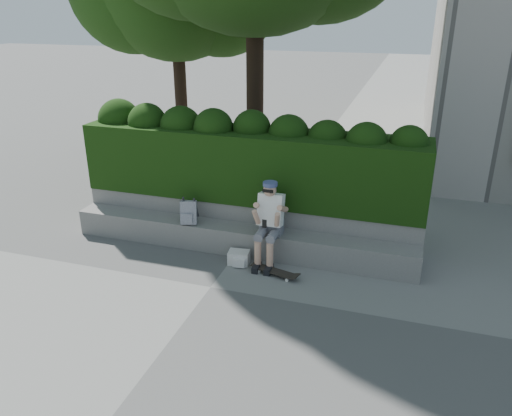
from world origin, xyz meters
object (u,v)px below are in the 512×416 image
(skateboard, at_px, (275,272))
(backpack_plaid, at_px, (189,213))
(person, at_px, (270,219))
(backpack_ground, at_px, (239,257))

(skateboard, height_order, backpack_plaid, backpack_plaid)
(person, relative_size, skateboard, 1.86)
(backpack_plaid, bearing_deg, skateboard, -35.32)
(backpack_plaid, relative_size, backpack_ground, 1.20)
(skateboard, bearing_deg, backpack_ground, 178.03)
(skateboard, distance_m, backpack_ground, 0.70)
(person, distance_m, skateboard, 0.84)
(backpack_ground, bearing_deg, skateboard, -22.71)
(person, bearing_deg, backpack_ground, -152.68)
(backpack_plaid, distance_m, backpack_ground, 1.19)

